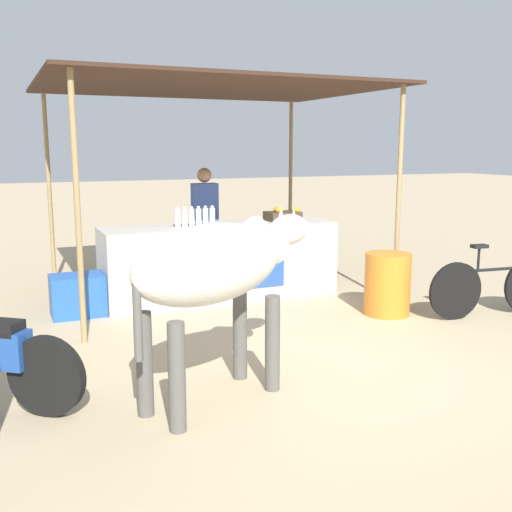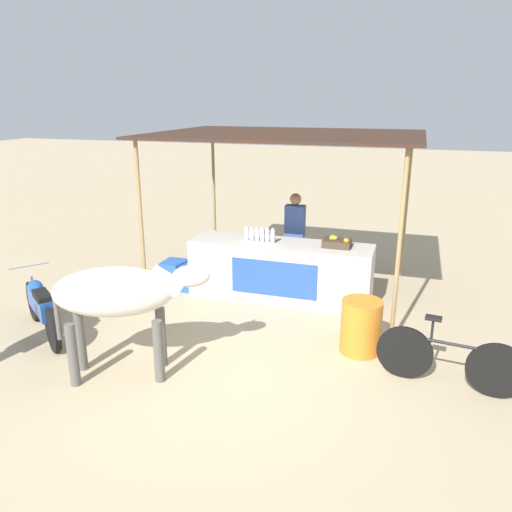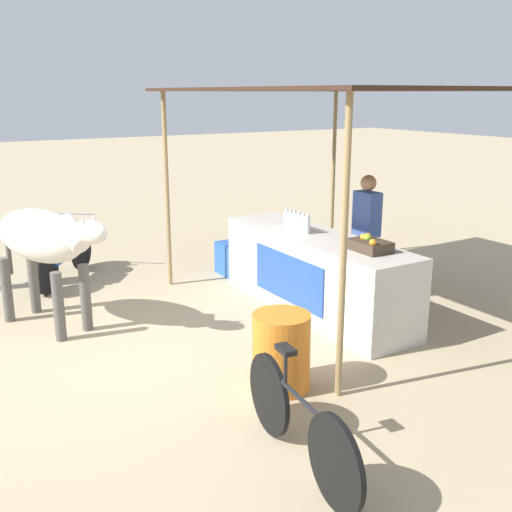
# 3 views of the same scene
# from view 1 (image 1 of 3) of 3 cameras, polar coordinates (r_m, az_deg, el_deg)

# --- Properties ---
(ground_plane) EXTENTS (60.00, 60.00, 0.00)m
(ground_plane) POSITION_cam_1_polar(r_m,az_deg,el_deg) (5.88, 4.31, -8.85)
(ground_plane) COLOR tan
(stall_counter) EXTENTS (3.00, 0.82, 0.96)m
(stall_counter) POSITION_cam_1_polar(r_m,az_deg,el_deg) (7.70, -3.38, -0.53)
(stall_counter) COLOR beige
(stall_counter) RESTS_ON ground
(stall_awning) EXTENTS (4.20, 3.20, 2.70)m
(stall_awning) POSITION_cam_1_polar(r_m,az_deg,el_deg) (7.87, -4.35, 15.09)
(stall_awning) COLOR #382319
(stall_awning) RESTS_ON ground
(water_bottle_row) EXTENTS (0.52, 0.07, 0.25)m
(water_bottle_row) POSITION_cam_1_polar(r_m,az_deg,el_deg) (7.45, -5.82, 3.70)
(water_bottle_row) COLOR silver
(water_bottle_row) RESTS_ON stall_counter
(fruit_crate) EXTENTS (0.44, 0.32, 0.18)m
(fruit_crate) POSITION_cam_1_polar(r_m,az_deg,el_deg) (8.02, 2.58, 3.90)
(fruit_crate) COLOR #3F3326
(fruit_crate) RESTS_ON stall_counter
(vendor_behind_counter) EXTENTS (0.34, 0.22, 1.65)m
(vendor_behind_counter) POSITION_cam_1_polar(r_m,az_deg,el_deg) (8.36, -4.87, 2.88)
(vendor_behind_counter) COLOR #383842
(vendor_behind_counter) RESTS_ON ground
(cooler_box) EXTENTS (0.60, 0.44, 0.48)m
(cooler_box) POSITION_cam_1_polar(r_m,az_deg,el_deg) (7.24, -16.62, -3.61)
(cooler_box) COLOR blue
(cooler_box) RESTS_ON ground
(water_barrel) EXTENTS (0.53, 0.53, 0.72)m
(water_barrel) POSITION_cam_1_polar(r_m,az_deg,el_deg) (7.13, 12.41, -2.62)
(water_barrel) COLOR orange
(water_barrel) RESTS_ON ground
(cow) EXTENTS (1.81, 1.05, 1.44)m
(cow) POSITION_cam_1_polar(r_m,az_deg,el_deg) (4.48, -3.74, -1.24)
(cow) COLOR silver
(cow) RESTS_ON ground
(bicycle_leaning) EXTENTS (1.65, 0.25, 0.85)m
(bicycle_leaning) POSITION_cam_1_polar(r_m,az_deg,el_deg) (7.41, 21.60, -2.72)
(bicycle_leaning) COLOR black
(bicycle_leaning) RESTS_ON ground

